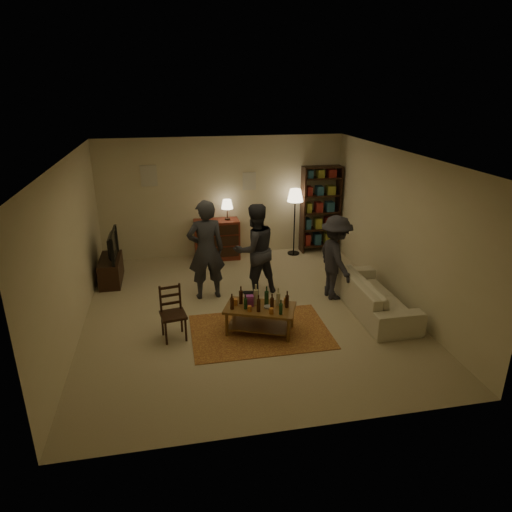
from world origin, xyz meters
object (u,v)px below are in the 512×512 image
object	(u,v)px
person_right	(255,250)
tv_stand	(111,264)
coffee_table	(260,310)
sofa	(374,295)
person_by_sofa	(335,258)
bookshelf	(320,208)
dresser	(217,238)
floor_lamp	(295,200)
person_left	(206,250)
dining_chair	(172,311)

from	to	relation	value
person_right	tv_stand	bearing A→B (deg)	-38.41
coffee_table	sofa	world-z (taller)	coffee_table
tv_stand	person_by_sofa	size ratio (longest dim) A/B	0.67
bookshelf	sofa	distance (m)	3.26
dresser	floor_lamp	world-z (taller)	floor_lamp
dresser	bookshelf	size ratio (longest dim) A/B	0.67
sofa	coffee_table	bearing A→B (deg)	99.01
person_left	person_by_sofa	world-z (taller)	person_left
dining_chair	floor_lamp	bearing A→B (deg)	38.89
sofa	floor_lamp	bearing A→B (deg)	11.28
dining_chair	dresser	bearing A→B (deg)	62.14
person_left	person_by_sofa	size ratio (longest dim) A/B	1.18
person_by_sofa	tv_stand	bearing A→B (deg)	65.06
bookshelf	person_by_sofa	xyz separation A→B (m)	(-0.55, -2.52, -0.25)
sofa	person_by_sofa	bearing A→B (deg)	36.97
sofa	person_left	size ratio (longest dim) A/B	1.12
dresser	floor_lamp	distance (m)	1.97
coffee_table	person_by_sofa	distance (m)	1.93
coffee_table	bookshelf	xyz separation A→B (m)	(2.15, 3.51, 0.63)
dining_chair	person_left	bearing A→B (deg)	53.81
person_left	person_right	distance (m)	0.91
sofa	tv_stand	bearing A→B (deg)	64.66
tv_stand	person_left	world-z (taller)	person_left
tv_stand	dresser	xyz separation A→B (m)	(2.25, 0.91, 0.09)
dresser	person_left	size ratio (longest dim) A/B	0.73
bookshelf	person_by_sofa	world-z (taller)	bookshelf
dining_chair	tv_stand	bearing A→B (deg)	106.02
tv_stand	person_right	size ratio (longest dim) A/B	0.61
person_right	person_by_sofa	xyz separation A→B (m)	(1.41, -0.48, -0.09)
dining_chair	person_right	xyz separation A→B (m)	(1.57, 1.36, 0.42)
tv_stand	floor_lamp	bearing A→B (deg)	11.89
dresser	coffee_table	bearing A→B (deg)	-85.29
dining_chair	tv_stand	xyz separation A→B (m)	(-1.17, 2.41, -0.07)
person_right	sofa	bearing A→B (deg)	131.63
bookshelf	person_by_sofa	distance (m)	2.59
floor_lamp	person_left	xyz separation A→B (m)	(-2.20, -1.92, -0.37)
coffee_table	sofa	distance (m)	2.14
coffee_table	person_left	bearing A→B (deg)	115.64
person_by_sofa	dresser	bearing A→B (deg)	33.08
dresser	person_left	bearing A→B (deg)	-101.91
bookshelf	person_by_sofa	bearing A→B (deg)	-102.24
dining_chair	person_by_sofa	size ratio (longest dim) A/B	0.55
dresser	sofa	size ratio (longest dim) A/B	0.65
bookshelf	person_by_sofa	size ratio (longest dim) A/B	1.28
bookshelf	person_left	size ratio (longest dim) A/B	1.08
dresser	person_right	bearing A→B (deg)	-76.12
tv_stand	dresser	bearing A→B (deg)	22.07
dresser	dining_chair	bearing A→B (deg)	-108.06
dining_chair	dresser	distance (m)	3.50
person_left	bookshelf	bearing A→B (deg)	-149.08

